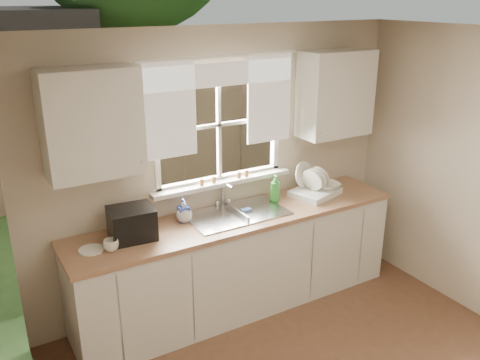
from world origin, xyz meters
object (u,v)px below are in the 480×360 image
dish_rack (315,189)px  soap_bottle_a (275,188)px  cup (111,245)px  black_appliance (132,223)px

dish_rack → soap_bottle_a: size_ratio=2.03×
dish_rack → cup: bearing=-176.5°
soap_bottle_a → black_appliance: 1.40m
dish_rack → black_appliance: size_ratio=1.53×
cup → black_appliance: black_appliance is taller
soap_bottle_a → black_appliance: size_ratio=0.75×
soap_bottle_a → black_appliance: bearing=-154.7°
soap_bottle_a → cup: (-1.61, -0.19, -0.08)m
black_appliance → cup: bearing=-143.9°
soap_bottle_a → cup: bearing=-150.5°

